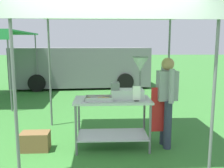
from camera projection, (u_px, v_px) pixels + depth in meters
name	position (u px, v px, depth m)	size (l,w,h in m)	color
ground_plane	(102.00, 94.00, 9.26)	(70.00, 70.00, 0.00)	#33702D
stall_canopy	(112.00, 14.00, 4.21)	(2.86, 2.50, 2.43)	slate
donut_cart	(113.00, 113.00, 4.39)	(1.34, 0.68, 0.89)	#B7B7BC
donut_tray	(99.00, 99.00, 4.25)	(0.47, 0.27, 0.07)	#B7B7BC
donut_fryer	(131.00, 83.00, 4.28)	(0.64, 0.28, 0.75)	#B7B7BC
menu_sign	(137.00, 95.00, 4.17)	(0.13, 0.05, 0.26)	black
vendor	(166.00, 98.00, 4.40)	(0.46, 0.54, 1.61)	#2D3347
supply_crate	(35.00, 141.00, 4.35)	(0.49, 0.30, 0.32)	brown
van_grey	(82.00, 67.00, 10.78)	(5.76, 2.38, 1.69)	slate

